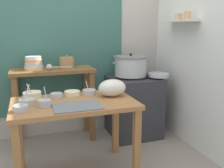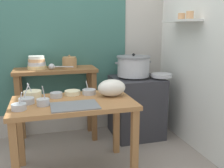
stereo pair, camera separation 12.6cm
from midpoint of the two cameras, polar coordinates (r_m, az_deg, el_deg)
wall_back at (r=3.29m, az=-8.35°, el=11.34°), size 4.40×0.12×2.60m
wall_right at (r=2.95m, az=21.09°, el=10.48°), size 0.30×3.20×2.60m
prep_table at (r=2.33m, az=-7.28°, el=-6.45°), size 1.10×0.66×0.72m
back_shelf_table at (r=3.08m, az=-11.45°, el=-0.59°), size 0.96×0.40×0.90m
stove_block at (r=3.26m, az=6.61°, el=-5.08°), size 0.60×0.61×0.78m
steamer_pot at (r=3.14m, az=6.04°, el=4.10°), size 0.47×0.42×0.29m
clay_pot at (r=3.04m, az=-8.50°, el=4.87°), size 0.17×0.17×0.16m
bowl_stack_enamel at (r=3.04m, az=-15.66°, el=4.65°), size 0.22×0.22×0.15m
ladle at (r=2.95m, az=-12.18°, el=3.90°), size 0.28×0.13×0.07m
serving_tray at (r=2.14m, az=-6.82°, el=-4.96°), size 0.40×0.28×0.01m
plastic_bag at (r=2.41m, az=1.40°, el=-0.88°), size 0.27×0.19×0.17m
wide_pan at (r=3.14m, az=12.37°, el=1.92°), size 0.26×0.26×0.04m
prep_bowl_0 at (r=2.51m, az=-7.62°, el=-1.92°), size 0.16×0.16×0.04m
prep_bowl_1 at (r=2.47m, az=-16.28°, el=-2.23°), size 0.17×0.17×0.15m
prep_bowl_2 at (r=2.20m, az=-13.85°, el=-3.97°), size 0.11×0.11×0.18m
prep_bowl_3 at (r=2.51m, az=-3.82°, el=-1.74°), size 0.14×0.14×0.14m
prep_bowl_4 at (r=2.14m, az=-18.90°, el=-4.88°), size 0.12×0.12×0.16m
prep_bowl_5 at (r=2.43m, az=-11.17°, el=-2.42°), size 0.12×0.12×0.05m
prep_bowl_6 at (r=2.30m, az=-17.44°, el=-3.60°), size 0.14×0.14×0.17m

